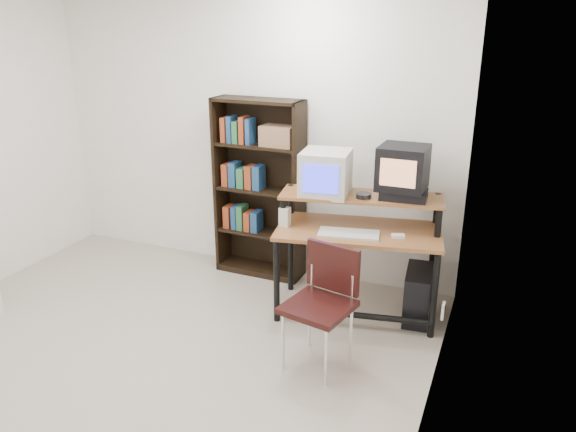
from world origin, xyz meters
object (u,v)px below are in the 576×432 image
at_px(school_chair, 324,294).
at_px(bookshelf, 260,186).
at_px(pc_tower, 418,294).
at_px(computer_desk, 359,233).
at_px(crt_tv, 403,168).
at_px(crt_monitor, 326,173).

height_order(school_chair, bookshelf, bookshelf).
bearing_deg(school_chair, pc_tower, 71.17).
relative_size(computer_desk, pc_tower, 3.10).
bearing_deg(crt_tv, pc_tower, -26.90).
distance_m(computer_desk, pc_tower, 0.70).
bearing_deg(bookshelf, crt_monitor, -23.87).
bearing_deg(school_chair, bookshelf, 142.92).
relative_size(crt_monitor, bookshelf, 0.26).
xyz_separation_m(computer_desk, bookshelf, (-1.06, 0.40, 0.16)).
bearing_deg(crt_tv, bookshelf, 171.17).
distance_m(school_chair, bookshelf, 1.62).
distance_m(computer_desk, school_chair, 0.82).
bearing_deg(school_chair, crt_monitor, 120.84).
xyz_separation_m(computer_desk, school_chair, (-0.02, -0.80, -0.17)).
distance_m(computer_desk, bookshelf, 1.14).
bearing_deg(bookshelf, pc_tower, -10.92).
bearing_deg(crt_monitor, crt_tv, 5.27).
xyz_separation_m(crt_monitor, bookshelf, (-0.75, 0.35, -0.29)).
xyz_separation_m(computer_desk, crt_tv, (0.29, 0.17, 0.52)).
bearing_deg(crt_monitor, school_chair, -77.96).
distance_m(computer_desk, crt_tv, 0.62).
height_order(crt_tv, pc_tower, crt_tv).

